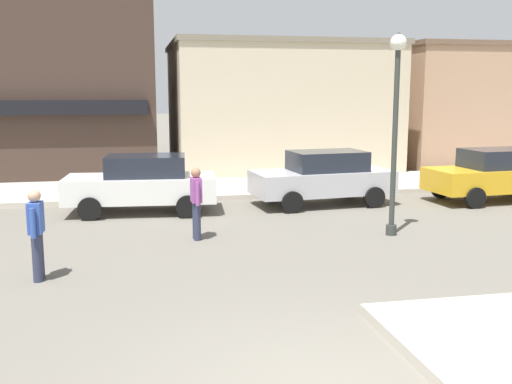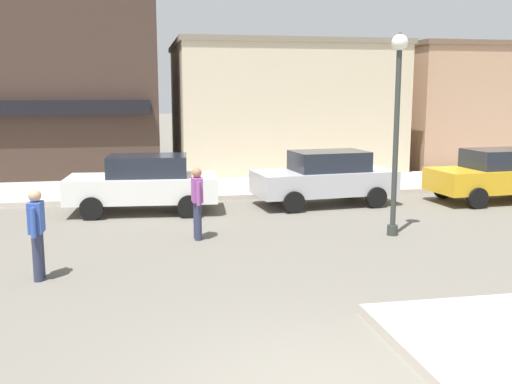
# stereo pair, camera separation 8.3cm
# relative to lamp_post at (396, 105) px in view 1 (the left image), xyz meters

# --- Properties ---
(kerb_far) EXTENTS (80.00, 4.00, 0.15)m
(kerb_far) POSITION_rel_lamp_post_xyz_m (-3.69, 7.07, -2.88)
(kerb_far) COLOR beige
(kerb_far) RESTS_ON ground
(lamp_post) EXTENTS (0.36, 0.36, 4.54)m
(lamp_post) POSITION_rel_lamp_post_xyz_m (0.00, 0.00, 0.00)
(lamp_post) COLOR #333833
(lamp_post) RESTS_ON ground
(parked_car_nearest) EXTENTS (4.13, 2.13, 1.56)m
(parked_car_nearest) POSITION_rel_lamp_post_xyz_m (-5.55, 3.73, -2.15)
(parked_car_nearest) COLOR white
(parked_car_nearest) RESTS_ON ground
(parked_car_second) EXTENTS (4.15, 2.19, 1.56)m
(parked_car_second) POSITION_rel_lamp_post_xyz_m (-0.41, 3.83, -2.15)
(parked_car_second) COLOR #B7B7BC
(parked_car_second) RESTS_ON ground
(parked_car_third) EXTENTS (4.12, 2.10, 1.56)m
(parked_car_third) POSITION_rel_lamp_post_xyz_m (4.82, 3.40, -2.15)
(parked_car_third) COLOR gold
(parked_car_third) RESTS_ON ground
(pedestrian_crossing_near) EXTENTS (0.23, 0.55, 1.61)m
(pedestrian_crossing_near) POSITION_rel_lamp_post_xyz_m (-4.42, 0.47, -2.09)
(pedestrian_crossing_near) COLOR #2D334C
(pedestrian_crossing_near) RESTS_ON ground
(pedestrian_crossing_far) EXTENTS (0.24, 0.55, 1.61)m
(pedestrian_crossing_far) POSITION_rel_lamp_post_xyz_m (-7.42, -1.88, -2.09)
(pedestrian_crossing_far) COLOR #2D334C
(pedestrian_crossing_far) RESTS_ON ground
(building_storefront_left_near) EXTENTS (8.79, 7.54, 5.19)m
(building_storefront_left_near) POSITION_rel_lamp_post_xyz_m (0.22, 12.44, -0.36)
(building_storefront_left_near) COLOR beige
(building_storefront_left_near) RESTS_ON ground
(building_storefront_left_mid) EXTENTS (8.49, 8.11, 5.26)m
(building_storefront_left_mid) POSITION_rel_lamp_post_xyz_m (9.71, 13.57, -0.33)
(building_storefront_left_mid) COLOR tan
(building_storefront_left_mid) RESTS_ON ground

